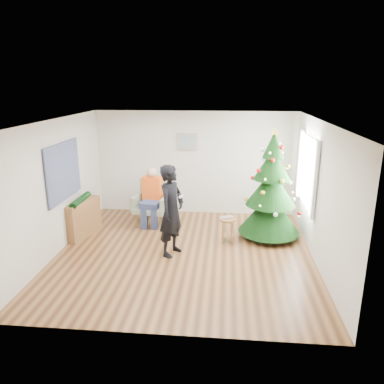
# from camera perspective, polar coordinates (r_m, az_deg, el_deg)

# --- Properties ---
(floor) EXTENTS (5.00, 5.00, 0.00)m
(floor) POSITION_cam_1_polar(r_m,az_deg,el_deg) (7.53, -1.20, -9.34)
(floor) COLOR brown
(floor) RESTS_ON ground
(ceiling) EXTENTS (5.00, 5.00, 0.00)m
(ceiling) POSITION_cam_1_polar(r_m,az_deg,el_deg) (6.81, -1.34, 10.77)
(ceiling) COLOR white
(ceiling) RESTS_ON wall_back
(wall_back) EXTENTS (5.00, 0.00, 5.00)m
(wall_back) POSITION_cam_1_polar(r_m,az_deg,el_deg) (9.47, 0.48, 4.41)
(wall_back) COLOR silver
(wall_back) RESTS_ON floor
(wall_front) EXTENTS (5.00, 0.00, 5.00)m
(wall_front) POSITION_cam_1_polar(r_m,az_deg,el_deg) (4.73, -4.79, -8.21)
(wall_front) COLOR silver
(wall_front) RESTS_ON floor
(wall_left) EXTENTS (0.00, 5.00, 5.00)m
(wall_left) POSITION_cam_1_polar(r_m,az_deg,el_deg) (7.75, -19.96, 0.68)
(wall_left) COLOR silver
(wall_left) RESTS_ON floor
(wall_right) EXTENTS (0.00, 5.00, 5.00)m
(wall_right) POSITION_cam_1_polar(r_m,az_deg,el_deg) (7.22, 18.85, -0.32)
(wall_right) COLOR silver
(wall_right) RESTS_ON floor
(window_panel) EXTENTS (0.04, 1.30, 1.40)m
(window_panel) POSITION_cam_1_polar(r_m,az_deg,el_deg) (8.11, 17.22, 3.06)
(window_panel) COLOR white
(window_panel) RESTS_ON wall_right
(curtains) EXTENTS (0.05, 1.75, 1.50)m
(curtains) POSITION_cam_1_polar(r_m,az_deg,el_deg) (8.10, 17.01, 3.07)
(curtains) COLOR white
(curtains) RESTS_ON wall_right
(christmas_tree) EXTENTS (1.32, 1.32, 2.39)m
(christmas_tree) POSITION_cam_1_polar(r_m,az_deg,el_deg) (8.11, 11.95, 0.37)
(christmas_tree) COLOR #3F2816
(christmas_tree) RESTS_ON floor
(stool) EXTENTS (0.36, 0.36, 0.54)m
(stool) POSITION_cam_1_polar(r_m,az_deg,el_deg) (7.94, 5.40, -5.80)
(stool) COLOR brown
(stool) RESTS_ON floor
(laptop) EXTENTS (0.35, 0.31, 0.02)m
(laptop) POSITION_cam_1_polar(r_m,az_deg,el_deg) (7.84, 5.45, -3.93)
(laptop) COLOR silver
(laptop) RESTS_ON stool
(armchair) EXTENTS (0.90, 0.85, 1.04)m
(armchair) POSITION_cam_1_polar(r_m,az_deg,el_deg) (8.98, -6.02, -2.42)
(armchair) COLOR gray
(armchair) RESTS_ON floor
(seated_person) EXTENTS (0.50, 0.69, 1.36)m
(seated_person) POSITION_cam_1_polar(r_m,az_deg,el_deg) (8.83, -6.22, -0.60)
(seated_person) COLOR navy
(seated_person) RESTS_ON armchair
(standing_man) EXTENTS (0.64, 0.77, 1.80)m
(standing_man) POSITION_cam_1_polar(r_m,az_deg,el_deg) (7.19, -3.14, -2.86)
(standing_man) COLOR black
(standing_man) RESTS_ON floor
(game_controller) EXTENTS (0.08, 0.13, 0.04)m
(game_controller) POSITION_cam_1_polar(r_m,az_deg,el_deg) (7.04, -1.67, -0.69)
(game_controller) COLOR white
(game_controller) RESTS_ON standing_man
(console) EXTENTS (0.55, 1.04, 0.80)m
(console) POSITION_cam_1_polar(r_m,az_deg,el_deg) (8.56, -16.38, -3.87)
(console) COLOR brown
(console) RESTS_ON floor
(garland) EXTENTS (0.14, 0.90, 0.14)m
(garland) POSITION_cam_1_polar(r_m,az_deg,el_deg) (8.43, -16.61, -1.19)
(garland) COLOR black
(garland) RESTS_ON console
(tapestry) EXTENTS (0.03, 1.50, 1.15)m
(tapestry) POSITION_cam_1_polar(r_m,az_deg,el_deg) (7.94, -18.97, 3.00)
(tapestry) COLOR black
(tapestry) RESTS_ON wall_left
(framed_picture) EXTENTS (0.52, 0.05, 0.42)m
(framed_picture) POSITION_cam_1_polar(r_m,az_deg,el_deg) (9.36, -0.76, 7.68)
(framed_picture) COLOR tan
(framed_picture) RESTS_ON wall_back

